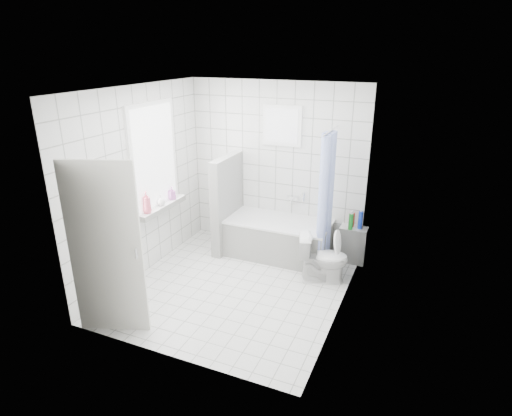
% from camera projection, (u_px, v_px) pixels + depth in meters
% --- Properties ---
extents(ground, '(3.00, 3.00, 0.00)m').
position_uv_depth(ground, '(235.00, 287.00, 5.77)').
color(ground, white).
rests_on(ground, ground).
extents(ceiling, '(3.00, 3.00, 0.00)m').
position_uv_depth(ceiling, '(231.00, 89.00, 4.85)').
color(ceiling, white).
rests_on(ceiling, ground).
extents(wall_back, '(2.80, 0.02, 2.60)m').
position_uv_depth(wall_back, '(276.00, 167.00, 6.60)').
color(wall_back, white).
rests_on(wall_back, ground).
extents(wall_front, '(2.80, 0.02, 2.60)m').
position_uv_depth(wall_front, '(163.00, 245.00, 4.02)').
color(wall_front, white).
rests_on(wall_front, ground).
extents(wall_left, '(0.02, 3.00, 2.60)m').
position_uv_depth(wall_left, '(141.00, 183.00, 5.83)').
color(wall_left, white).
rests_on(wall_left, ground).
extents(wall_right, '(0.02, 3.00, 2.60)m').
position_uv_depth(wall_right, '(345.00, 213.00, 4.80)').
color(wall_right, white).
rests_on(wall_right, ground).
extents(window_left, '(0.01, 0.90, 1.40)m').
position_uv_depth(window_left, '(155.00, 157.00, 5.96)').
color(window_left, white).
rests_on(window_left, wall_left).
extents(window_back, '(0.50, 0.01, 0.50)m').
position_uv_depth(window_back, '(282.00, 126.00, 6.29)').
color(window_back, white).
rests_on(window_back, wall_back).
extents(window_sill, '(0.18, 1.02, 0.08)m').
position_uv_depth(window_sill, '(162.00, 207.00, 6.21)').
color(window_sill, white).
rests_on(window_sill, wall_left).
extents(door, '(0.76, 0.31, 2.00)m').
position_uv_depth(door, '(106.00, 250.00, 4.59)').
color(door, silver).
rests_on(door, ground).
extents(bathtub, '(1.56, 0.77, 0.58)m').
position_uv_depth(bathtub, '(278.00, 238.00, 6.56)').
color(bathtub, white).
rests_on(bathtub, ground).
extents(partition_wall, '(0.15, 0.85, 1.50)m').
position_uv_depth(partition_wall, '(227.00, 204.00, 6.67)').
color(partition_wall, white).
rests_on(partition_wall, ground).
extents(tiled_ledge, '(0.40, 0.24, 0.55)m').
position_uv_depth(tiled_ledge, '(353.00, 244.00, 6.39)').
color(tiled_ledge, white).
rests_on(tiled_ledge, ground).
extents(toilet, '(0.75, 0.56, 0.68)m').
position_uv_depth(toilet, '(323.00, 258.00, 5.83)').
color(toilet, white).
rests_on(toilet, ground).
extents(curtain_rod, '(0.02, 0.80, 0.02)m').
position_uv_depth(curtain_rod, '(331.00, 131.00, 5.67)').
color(curtain_rod, silver).
rests_on(curtain_rod, wall_back).
extents(shower_curtain, '(0.14, 0.48, 1.78)m').
position_uv_depth(shower_curtain, '(325.00, 198.00, 5.88)').
color(shower_curtain, '#4E68E6').
rests_on(shower_curtain, curtain_rod).
extents(tub_faucet, '(0.18, 0.06, 0.06)m').
position_uv_depth(tub_faucet, '(293.00, 198.00, 6.62)').
color(tub_faucet, silver).
rests_on(tub_faucet, wall_back).
extents(sill_bottles, '(0.18, 0.75, 0.31)m').
position_uv_depth(sill_bottles, '(156.00, 200.00, 6.03)').
color(sill_bottles, '#FF637E').
rests_on(sill_bottles, window_sill).
extents(ledge_bottles, '(0.18, 0.18, 0.27)m').
position_uv_depth(ledge_bottles, '(355.00, 220.00, 6.23)').
color(ledge_bottles, red).
rests_on(ledge_bottles, tiled_ledge).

